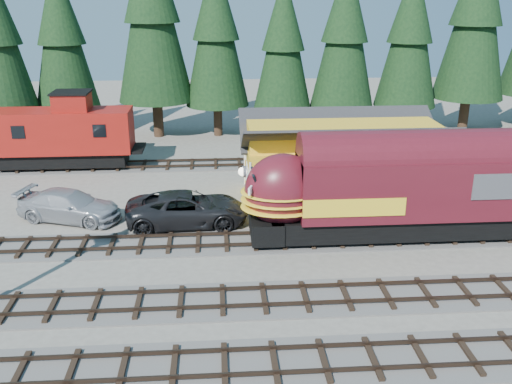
{
  "coord_description": "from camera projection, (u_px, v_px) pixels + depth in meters",
  "views": [
    {
      "loc": [
        -7.89,
        -23.58,
        12.92
      ],
      "look_at": [
        -5.92,
        4.0,
        2.86
      ],
      "focal_mm": 40.0,
      "sensor_mm": 36.0,
      "label": 1
    }
  ],
  "objects": [
    {
      "name": "pickup_truck_b",
      "position": [
        69.0,
        206.0,
        33.03
      ],
      "size": [
        6.51,
        4.16,
        1.76
      ],
      "primitive_type": "imported",
      "rotation": [
        0.0,
        0.0,
        1.27
      ],
      "color": "#A6A8AD",
      "rests_on": "ground"
    },
    {
      "name": "track_spur",
      "position": [
        189.0,
        165.0,
        43.23
      ],
      "size": [
        32.0,
        3.2,
        0.33
      ],
      "color": "#4C4947",
      "rests_on": "ground"
    },
    {
      "name": "ground",
      "position": [
        386.0,
        274.0,
        27.05
      ],
      "size": [
        120.0,
        120.0,
        0.0
      ],
      "primitive_type": "plane",
      "color": "#6B665B",
      "rests_on": "ground"
    },
    {
      "name": "pickup_truck_a",
      "position": [
        187.0,
        209.0,
        32.36
      ],
      "size": [
        7.02,
        3.46,
        1.92
      ],
      "primitive_type": "imported",
      "rotation": [
        0.0,
        0.0,
        1.61
      ],
      "color": "black",
      "rests_on": "ground"
    },
    {
      "name": "caboose",
      "position": [
        62.0,
        134.0,
        41.74
      ],
      "size": [
        10.23,
        2.97,
        5.32
      ],
      "color": "black",
      "rests_on": "ground"
    },
    {
      "name": "conifer_backdrop",
      "position": [
        398.0,
        20.0,
        47.38
      ],
      "size": [
        80.61,
        23.21,
        17.06
      ],
      "color": "black",
      "rests_on": "ground"
    },
    {
      "name": "locomotive",
      "position": [
        393.0,
        193.0,
        29.99
      ],
      "size": [
        16.68,
        3.31,
        4.53
      ],
      "color": "black",
      "rests_on": "ground"
    },
    {
      "name": "depot",
      "position": [
        342.0,
        153.0,
        35.88
      ],
      "size": [
        12.8,
        7.0,
        5.3
      ],
      "color": "gold",
      "rests_on": "ground"
    }
  ]
}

